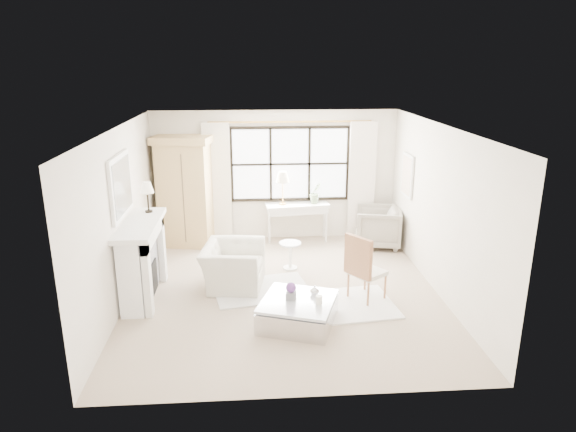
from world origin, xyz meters
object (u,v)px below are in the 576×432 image
Objects in this scene: armoire at (185,191)px; console_table at (297,222)px; club_armchair at (233,266)px; coffee_table at (298,312)px.

armoire is 1.67× the size of console_table.
console_table is 1.22× the size of club_armchair.
console_table is at bearing 12.53° from armoire.
club_armchair is at bearing -54.14° from armoire.
armoire is 4.13m from coffee_table.
armoire is at bearing 138.51° from coffee_table.
console_table is at bearing -21.92° from club_armchair.
club_armchair is at bearing -126.95° from console_table.
armoire is at bearing 33.76° from club_armchair.
armoire is 2.46m from club_armchair.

